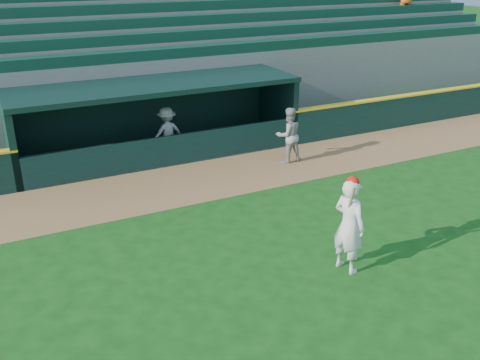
{
  "coord_description": "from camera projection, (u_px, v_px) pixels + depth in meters",
  "views": [
    {
      "loc": [
        -5.28,
        -8.89,
        6.17
      ],
      "look_at": [
        0.0,
        1.6,
        1.3
      ],
      "focal_mm": 40.0,
      "sensor_mm": 36.0,
      "label": 1
    }
  ],
  "objects": [
    {
      "name": "batter_at_plate",
      "position": [
        349.0,
        224.0,
        11.09
      ],
      "size": [
        0.66,
        0.88,
        2.17
      ],
      "color": "silver",
      "rests_on": "ground"
    },
    {
      "name": "stands",
      "position": [
        116.0,
        61.0,
        21.34
      ],
      "size": [
        34.5,
        6.25,
        7.45
      ],
      "color": "slate",
      "rests_on": "ground"
    },
    {
      "name": "dugout",
      "position": [
        155.0,
        113.0,
        17.97
      ],
      "size": [
        9.4,
        2.8,
        2.46
      ],
      "color": "slate",
      "rests_on": "ground"
    },
    {
      "name": "field_wall_right",
      "position": [
        450.0,
        104.0,
        22.15
      ],
      "size": [
        15.5,
        0.3,
        1.2
      ],
      "primitive_type": "cube",
      "color": "black",
      "rests_on": "ground"
    },
    {
      "name": "wall_stripe_right",
      "position": [
        452.0,
        89.0,
        21.91
      ],
      "size": [
        15.5,
        0.32,
        0.06
      ],
      "primitive_type": "cube",
      "color": "yellow",
      "rests_on": "field_wall_right"
    },
    {
      "name": "dugout_player_inside",
      "position": [
        167.0,
        133.0,
        17.65
      ],
      "size": [
        1.18,
        0.78,
        1.71
      ],
      "primitive_type": "imported",
      "rotation": [
        0.0,
        0.0,
        3.28
      ],
      "color": "#ABABA6",
      "rests_on": "ground"
    },
    {
      "name": "dugout_player_front",
      "position": [
        289.0,
        135.0,
        17.25
      ],
      "size": [
        0.92,
        0.74,
        1.81
      ],
      "primitive_type": "imported",
      "rotation": [
        0.0,
        0.0,
        3.08
      ],
      "color": "#989793",
      "rests_on": "ground"
    },
    {
      "name": "warning_track",
      "position": [
        190.0,
        182.0,
        15.93
      ],
      "size": [
        40.0,
        3.0,
        0.01
      ],
      "primitive_type": "cube",
      "color": "olive",
      "rests_on": "ground"
    },
    {
      "name": "ground",
      "position": [
        272.0,
        258.0,
        11.89
      ],
      "size": [
        120.0,
        120.0,
        0.0
      ],
      "primitive_type": "plane",
      "color": "#134611",
      "rests_on": "ground"
    }
  ]
}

